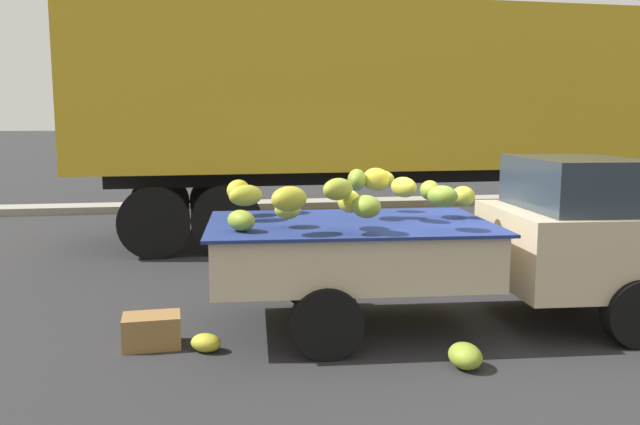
{
  "coord_description": "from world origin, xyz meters",
  "views": [
    {
      "loc": [
        -2.58,
        -6.39,
        2.09
      ],
      "look_at": [
        -1.54,
        -0.07,
        1.17
      ],
      "focal_mm": 36.67,
      "sensor_mm": 36.0,
      "label": 1
    }
  ],
  "objects": [
    {
      "name": "ground",
      "position": [
        0.0,
        0.0,
        0.0
      ],
      "size": [
        220.0,
        220.0,
        0.0
      ],
      "primitive_type": "plane",
      "color": "#28282B"
    },
    {
      "name": "curb_strip",
      "position": [
        0.0,
        8.81,
        0.08
      ],
      "size": [
        80.0,
        0.8,
        0.16
      ],
      "primitive_type": "cube",
      "color": "gray",
      "rests_on": "ground"
    },
    {
      "name": "pickup_truck",
      "position": [
        0.61,
        -0.3,
        0.89
      ],
      "size": [
        4.96,
        2.04,
        1.7
      ],
      "rotation": [
        0.0,
        0.0,
        -0.06
      ],
      "color": "#CCB793",
      "rests_on": "ground"
    },
    {
      "name": "semi_trailer",
      "position": [
        1.1,
        4.96,
        2.54
      ],
      "size": [
        12.08,
        3.01,
        3.95
      ],
      "rotation": [
        0.0,
        0.0,
        0.04
      ],
      "color": "gold",
      "rests_on": "ground"
    },
    {
      "name": "fallen_banana_bunch_near_tailgate",
      "position": [
        -2.68,
        -0.62,
        0.08
      ],
      "size": [
        0.35,
        0.32,
        0.17
      ],
      "primitive_type": "ellipsoid",
      "rotation": [
        0.0,
        0.0,
        2.64
      ],
      "color": "gold",
      "rests_on": "ground"
    },
    {
      "name": "fallen_banana_bunch_by_wheel",
      "position": [
        -0.51,
        -1.38,
        0.11
      ],
      "size": [
        0.28,
        0.37,
        0.21
      ],
      "primitive_type": "ellipsoid",
      "rotation": [
        0.0,
        0.0,
        4.75
      ],
      "color": "#8CA12F",
      "rests_on": "ground"
    },
    {
      "name": "produce_crate",
      "position": [
        -3.17,
        -0.4,
        0.15
      ],
      "size": [
        0.54,
        0.39,
        0.3
      ],
      "primitive_type": "cube",
      "rotation": [
        0.0,
        0.0,
        0.06
      ],
      "color": "olive",
      "rests_on": "ground"
    }
  ]
}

